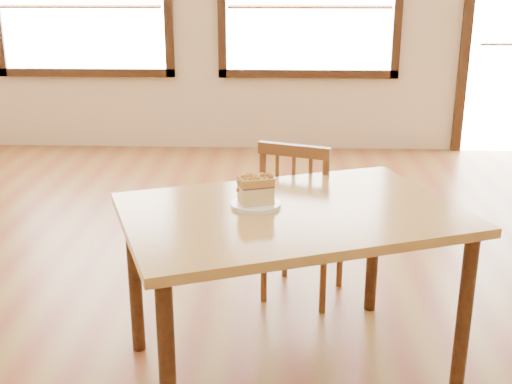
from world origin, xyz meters
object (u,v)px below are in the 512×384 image
Objects in this scene: plate at (256,205)px; cake_slice at (256,189)px; cafe_table_main at (291,229)px; cafe_chair_main at (302,219)px.

cake_slice is at bearing 121.85° from plate.
cafe_table_main is 0.18m from plate.
cafe_table_main is 7.62× the size of plate.
cafe_table_main is 0.73m from cafe_chair_main.
cafe_chair_main is 4.32× the size of plate.
plate is at bearing 147.22° from cafe_table_main.
cafe_table_main is 9.70× the size of cake_slice.
cafe_chair_main reaches higher than plate.
cake_slice is at bearing 146.97° from cafe_table_main.
cafe_table_main is 0.22m from cake_slice.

